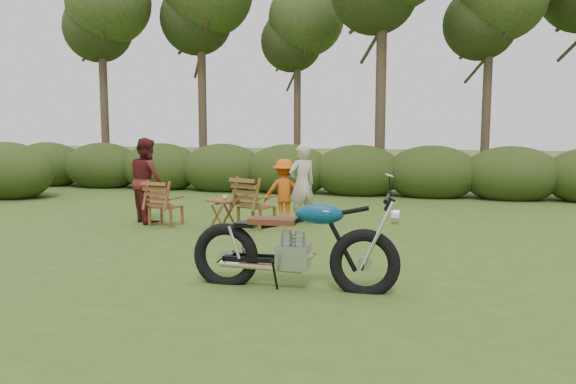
% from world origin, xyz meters
% --- Properties ---
extents(ground, '(80.00, 80.00, 0.00)m').
position_xyz_m(ground, '(0.00, 0.00, 0.00)').
color(ground, '#32501A').
rests_on(ground, ground).
extents(tree_line, '(22.52, 11.62, 8.14)m').
position_xyz_m(tree_line, '(0.50, 9.74, 3.81)').
color(tree_line, '#3A2F20').
rests_on(tree_line, ground).
extents(motorcycle, '(2.37, 0.95, 1.34)m').
position_xyz_m(motorcycle, '(0.43, -0.25, 0.00)').
color(motorcycle, '#0B6592').
rests_on(motorcycle, ground).
extents(lawn_chair_right, '(0.85, 0.85, 0.96)m').
position_xyz_m(lawn_chair_right, '(-1.18, 3.40, 0.00)').
color(lawn_chair_right, brown).
rests_on(lawn_chair_right, ground).
extents(lawn_chair_left, '(0.67, 0.67, 0.87)m').
position_xyz_m(lawn_chair_left, '(-2.94, 3.19, 0.00)').
color(lawn_chair_left, brown).
rests_on(lawn_chair_left, ground).
extents(side_table, '(0.64, 0.59, 0.54)m').
position_xyz_m(side_table, '(-1.76, 3.18, 0.27)').
color(side_table, brown).
rests_on(side_table, ground).
extents(cup, '(0.13, 0.13, 0.09)m').
position_xyz_m(cup, '(-1.73, 3.22, 0.58)').
color(cup, beige).
rests_on(cup, side_table).
extents(adult_a, '(0.67, 0.67, 1.57)m').
position_xyz_m(adult_a, '(-0.43, 3.96, 0.00)').
color(adult_a, beige).
rests_on(adult_a, ground).
extents(adult_b, '(1.03, 1.02, 1.68)m').
position_xyz_m(adult_b, '(-3.47, 3.47, 0.00)').
color(adult_b, '#561B18').
rests_on(adult_b, ground).
extents(child, '(0.90, 0.62, 1.27)m').
position_xyz_m(child, '(-0.79, 3.98, 0.00)').
color(child, '#D35313').
rests_on(child, ground).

